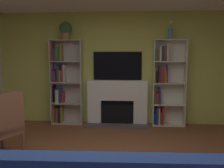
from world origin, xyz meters
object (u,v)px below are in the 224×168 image
(bookshelf_left, at_px, (64,83))
(vase_with_flowers, at_px, (171,33))
(potted_plant, at_px, (66,30))
(bookshelf_right, at_px, (165,83))
(fireplace, at_px, (117,101))
(tv, at_px, (118,66))

(bookshelf_left, xyz_separation_m, vase_with_flowers, (2.40, -0.04, 1.12))
(potted_plant, bearing_deg, vase_with_flowers, -0.01)
(bookshelf_right, height_order, vase_with_flowers, vase_with_flowers)
(fireplace, distance_m, vase_with_flowers, 1.92)
(bookshelf_left, xyz_separation_m, bookshelf_right, (2.32, 0.01, 0.01))
(fireplace, xyz_separation_m, bookshelf_right, (1.07, 0.01, 0.43))
(bookshelf_left, bearing_deg, potted_plant, -26.40)
(bookshelf_left, bearing_deg, vase_with_flowers, -1.07)
(tv, relative_size, potted_plant, 2.75)
(tv, distance_m, bookshelf_right, 1.14)
(tv, height_order, potted_plant, potted_plant)
(bookshelf_right, xyz_separation_m, vase_with_flowers, (0.09, -0.05, 1.10))
(tv, bearing_deg, vase_with_flowers, -5.94)
(potted_plant, bearing_deg, tv, 5.93)
(fireplace, bearing_deg, bookshelf_right, 0.41)
(bookshelf_left, xyz_separation_m, potted_plant, (0.09, -0.04, 1.20))
(bookshelf_right, bearing_deg, tv, 176.31)
(tv, relative_size, bookshelf_left, 0.57)
(tv, distance_m, vase_with_flowers, 1.37)
(potted_plant, bearing_deg, fireplace, 2.15)
(fireplace, bearing_deg, tv, 90.00)
(bookshelf_left, relative_size, bookshelf_right, 1.00)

